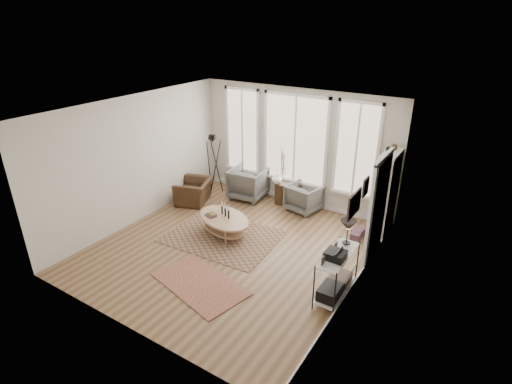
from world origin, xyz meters
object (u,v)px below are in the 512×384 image
Objects in this scene: coffee_table at (224,221)px; accent_chair at (194,191)px; side_table at (282,176)px; armchair_left at (248,183)px; low_shelf at (337,270)px; bookcase at (386,195)px; armchair_right at (304,198)px.

coffee_table reaches higher than accent_chair.
armchair_left is at bearing -169.32° from side_table.
accent_chair is at bearing 150.13° from coffee_table.
armchair_left is at bearing 143.53° from low_shelf.
coffee_table is (-2.91, -1.87, -0.62)m from bookcase.
coffee_table is 2.24m from armchair_right.
armchair_left is (-3.48, 2.57, -0.10)m from low_shelf.
bookcase is at bearing 32.77° from coffee_table.
armchair_left is at bearing 14.40° from armchair_right.
armchair_right is 0.82× the size of accent_chair.
low_shelf reaches higher than coffee_table.
bookcase is 2.24× the size of accent_chair.
bookcase is 2.72× the size of armchair_right.
accent_chair is (-1.02, -0.98, -0.11)m from armchair_left.
coffee_table is (-2.85, 0.65, -0.17)m from low_shelf.
low_shelf is at bearing 136.25° from armchair_right.
side_table is (-2.62, 0.22, -0.21)m from bookcase.
armchair_right is 0.49× the size of side_table.
low_shelf is (-0.06, -2.52, -0.44)m from bookcase.
accent_chair is (-4.50, 1.59, -0.21)m from low_shelf.
coffee_table is 2.03m from armchair_left.
bookcase is 2.29× the size of armchair_left.
low_shelf is 3.28m from armchair_right.
coffee_table is 1.78× the size of armchair_left.
armchair_left is 1.42m from accent_chair.
low_shelf is at bearing -12.77° from coffee_table.
low_shelf is 4.33m from armchair_left.
bookcase reaches higher than coffee_table.
side_table is at bearing 133.02° from low_shelf.
armchair_right is (0.95, 2.02, 0.00)m from coffee_table.
accent_chair is at bearing 37.91° from armchair_left.
accent_chair is at bearing -168.52° from bookcase.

